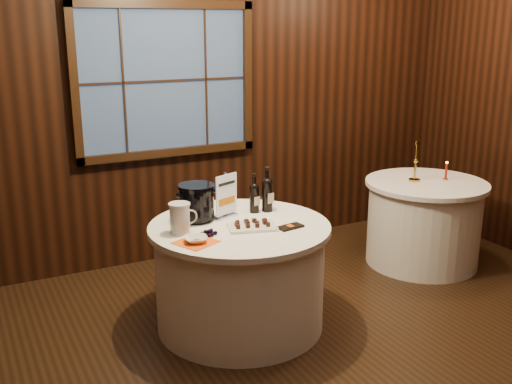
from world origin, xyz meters
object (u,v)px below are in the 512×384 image
chocolate_box (290,227)px  ice_bucket (197,202)px  port_bottle_left (254,196)px  port_bottle_right (267,192)px  grape_bunch (209,233)px  main_table (240,275)px  side_table (424,222)px  red_candle (446,173)px  brass_candlestick (415,167)px  chocolate_plate (252,225)px  glass_pitcher (180,218)px  cracker_bowl (196,239)px  sign_stand (226,202)px

chocolate_box → ice_bucket: bearing=131.0°
port_bottle_left → ice_bucket: port_bottle_left is taller
port_bottle_right → grape_bunch: (-0.60, -0.31, -0.13)m
main_table → port_bottle_left: (0.22, 0.21, 0.51)m
main_table → ice_bucket: size_ratio=4.79×
side_table → port_bottle_right: size_ratio=3.18×
port_bottle_right → ice_bucket: size_ratio=1.27×
main_table → port_bottle_right: 0.65m
red_candle → brass_candlestick: bearing=160.9°
chocolate_plate → brass_candlestick: 1.93m
glass_pitcher → cracker_bowl: (0.02, -0.22, -0.08)m
side_table → cracker_bowl: size_ratio=7.29×
main_table → cracker_bowl: cracker_bowl is taller
sign_stand → port_bottle_left: (0.24, 0.02, 0.01)m
side_table → red_candle: size_ratio=6.26×
ice_bucket → chocolate_plate: ice_bucket is taller
cracker_bowl → main_table: bearing=25.5°
glass_pitcher → ice_bucket: bearing=54.7°
ice_bucket → red_candle: bearing=1.2°
brass_candlestick → red_candle: 0.30m
grape_bunch → cracker_bowl: 0.14m
brass_candlestick → red_candle: bearing=-19.1°
main_table → grape_bunch: 0.51m
main_table → glass_pitcher: glass_pitcher is taller
main_table → sign_stand: sign_stand is taller
port_bottle_right → chocolate_box: size_ratio=1.86×
port_bottle_right → red_candle: port_bottle_right is taller
port_bottle_right → cracker_bowl: port_bottle_right is taller
glass_pitcher → chocolate_box: bearing=-8.5°
port_bottle_left → port_bottle_right: size_ratio=0.87×
ice_bucket → cracker_bowl: 0.46m
ice_bucket → glass_pitcher: size_ratio=1.28×
port_bottle_left → cracker_bowl: 0.75m
sign_stand → port_bottle_right: port_bottle_right is taller
glass_pitcher → red_candle: bearing=16.2°
ice_bucket → brass_candlestick: size_ratio=0.73×
chocolate_box → glass_pitcher: size_ratio=0.87×
side_table → grape_bunch: grape_bunch is taller
side_table → sign_stand: bearing=-176.9°
grape_bunch → red_candle: 2.50m
chocolate_box → red_candle: bearing=6.0°
port_bottle_right → chocolate_plate: port_bottle_right is taller
port_bottle_right → side_table: bearing=-10.0°
main_table → chocolate_plate: chocolate_plate is taller
port_bottle_right → grape_bunch: port_bottle_right is taller
port_bottle_left → port_bottle_right: 0.10m
grape_bunch → chocolate_plate: bearing=3.7°
brass_candlestick → port_bottle_right: bearing=-173.7°
port_bottle_left → grape_bunch: port_bottle_left is taller
ice_bucket → side_table: bearing=2.2°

